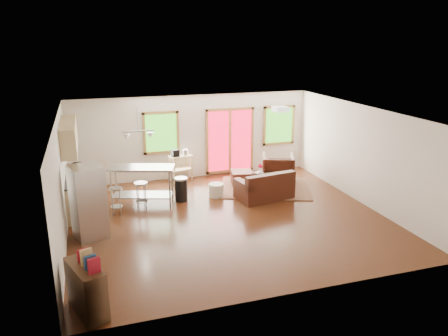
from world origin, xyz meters
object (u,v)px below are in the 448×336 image
object	(u,v)px
armchair	(278,167)
kitchen_cart	(180,159)
loveseat	(265,188)
coffee_table	(273,173)
ottoman	(242,178)
refrigerator	(89,202)
rug	(265,188)
island	(142,179)

from	to	relation	value
armchair	kitchen_cart	bearing A→B (deg)	2.42
armchair	loveseat	bearing A→B (deg)	74.35
coffee_table	armchair	world-z (taller)	armchair
ottoman	loveseat	bearing A→B (deg)	-81.99
coffee_table	kitchen_cart	world-z (taller)	kitchen_cart
ottoman	refrigerator	xyz separation A→B (m)	(-4.42, -2.36, 0.62)
coffee_table	refrigerator	distance (m)	5.67
armchair	refrigerator	bearing A→B (deg)	43.88
armchair	refrigerator	size ratio (longest dim) A/B	0.58
coffee_table	refrigerator	xyz separation A→B (m)	(-5.28, -2.01, 0.44)
rug	ottoman	distance (m)	0.78
ottoman	island	distance (m)	3.20
rug	loveseat	xyz separation A→B (m)	(-0.34, -0.81, 0.30)
loveseat	armchair	bearing A→B (deg)	43.46
rug	refrigerator	world-z (taller)	refrigerator
refrigerator	island	size ratio (longest dim) A/B	0.92
loveseat	ottoman	size ratio (longest dim) A/B	2.57
rug	refrigerator	bearing A→B (deg)	-159.76
loveseat	coffee_table	bearing A→B (deg)	46.67
armchair	kitchen_cart	distance (m)	3.01
coffee_table	island	xyz separation A→B (m)	(-3.93, -0.42, 0.34)
rug	loveseat	bearing A→B (deg)	-113.09
refrigerator	island	xyz separation A→B (m)	(1.36, 1.59, -0.10)
coffee_table	refrigerator	world-z (taller)	refrigerator
island	kitchen_cart	size ratio (longest dim) A/B	1.75
rug	ottoman	world-z (taller)	ottoman
loveseat	coffee_table	world-z (taller)	loveseat
rug	island	xyz separation A→B (m)	(-3.60, -0.24, 0.71)
rug	armchair	world-z (taller)	armchair
refrigerator	rug	bearing A→B (deg)	2.75
loveseat	armchair	distance (m)	1.56
loveseat	island	size ratio (longest dim) A/B	0.90
coffee_table	island	size ratio (longest dim) A/B	0.71
ottoman	kitchen_cart	distance (m)	1.98
loveseat	island	bearing A→B (deg)	161.06
island	loveseat	bearing A→B (deg)	-9.87
coffee_table	kitchen_cart	size ratio (longest dim) A/B	1.25
armchair	ottoman	xyz separation A→B (m)	(-1.13, 0.11, -0.27)
coffee_table	ottoman	xyz separation A→B (m)	(-0.86, 0.36, -0.17)
refrigerator	island	world-z (taller)	refrigerator
loveseat	kitchen_cart	size ratio (longest dim) A/B	1.57
kitchen_cart	coffee_table	bearing A→B (deg)	-25.94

